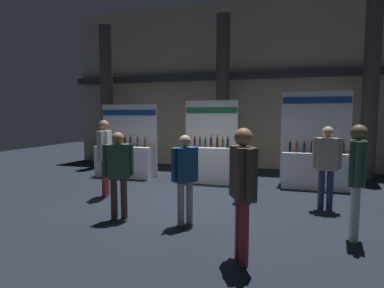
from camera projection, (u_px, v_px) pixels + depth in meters
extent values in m
plane|color=black|center=(191.00, 201.00, 6.83)|extent=(24.96, 24.96, 0.00)
cube|color=tan|center=(227.00, 86.00, 11.20)|extent=(12.48, 0.25, 6.08)
cube|color=#2D2D33|center=(226.00, 76.00, 10.88)|extent=(12.48, 0.20, 0.24)
cylinder|color=#423D38|center=(107.00, 97.00, 11.56)|extent=(0.46, 0.46, 5.32)
cylinder|color=#423D38|center=(223.00, 94.00, 10.30)|extent=(0.46, 0.46, 5.32)
cylinder|color=#423D38|center=(371.00, 91.00, 9.05)|extent=(0.46, 0.46, 5.32)
cube|color=white|center=(125.00, 162.00, 9.46)|extent=(1.83, 0.60, 0.97)
cube|color=white|center=(130.00, 140.00, 9.72)|extent=(1.92, 0.04, 2.28)
cube|color=navy|center=(129.00, 113.00, 9.62)|extent=(1.86, 0.01, 0.18)
cylinder|color=#472D14|center=(104.00, 142.00, 9.58)|extent=(0.07, 0.07, 0.25)
cylinder|color=#472D14|center=(104.00, 137.00, 9.56)|extent=(0.03, 0.03, 0.09)
cylinder|color=red|center=(104.00, 135.00, 9.56)|extent=(0.03, 0.03, 0.02)
cylinder|color=black|center=(109.00, 142.00, 9.44)|extent=(0.07, 0.07, 0.25)
cylinder|color=black|center=(109.00, 137.00, 9.43)|extent=(0.03, 0.03, 0.06)
cylinder|color=red|center=(109.00, 136.00, 9.42)|extent=(0.03, 0.03, 0.02)
cylinder|color=#472D14|center=(118.00, 142.00, 9.46)|extent=(0.07, 0.07, 0.26)
cylinder|color=#472D14|center=(118.00, 137.00, 9.45)|extent=(0.03, 0.03, 0.07)
cylinder|color=gold|center=(118.00, 135.00, 9.44)|extent=(0.03, 0.03, 0.02)
cylinder|color=black|center=(125.00, 142.00, 9.40)|extent=(0.08, 0.08, 0.26)
cylinder|color=black|center=(125.00, 137.00, 9.38)|extent=(0.03, 0.03, 0.06)
cylinder|color=gold|center=(125.00, 136.00, 9.38)|extent=(0.03, 0.03, 0.02)
cylinder|color=black|center=(131.00, 142.00, 9.28)|extent=(0.07, 0.07, 0.27)
cylinder|color=black|center=(130.00, 137.00, 9.26)|extent=(0.03, 0.03, 0.07)
cylinder|color=black|center=(130.00, 135.00, 9.26)|extent=(0.03, 0.03, 0.02)
cylinder|color=#472D14|center=(138.00, 142.00, 9.26)|extent=(0.06, 0.06, 0.27)
cylinder|color=#472D14|center=(137.00, 137.00, 9.25)|extent=(0.03, 0.03, 0.08)
cylinder|color=gold|center=(137.00, 135.00, 9.24)|extent=(0.03, 0.03, 0.02)
cylinder|color=#472D14|center=(145.00, 143.00, 9.19)|extent=(0.07, 0.07, 0.25)
cylinder|color=#472D14|center=(145.00, 138.00, 9.17)|extent=(0.03, 0.03, 0.08)
cylinder|color=gold|center=(145.00, 136.00, 9.17)|extent=(0.03, 0.03, 0.02)
cube|color=white|center=(208.00, 165.00, 8.69)|extent=(1.51, 0.60, 1.02)
cube|color=white|center=(211.00, 140.00, 8.95)|extent=(1.58, 0.04, 2.38)
cube|color=#1E6638|center=(211.00, 110.00, 8.85)|extent=(1.54, 0.01, 0.18)
cylinder|color=black|center=(189.00, 143.00, 8.74)|extent=(0.06, 0.06, 0.24)
cylinder|color=black|center=(189.00, 137.00, 8.72)|extent=(0.03, 0.03, 0.09)
cylinder|color=gold|center=(189.00, 135.00, 8.72)|extent=(0.03, 0.03, 0.02)
cylinder|color=black|center=(195.00, 143.00, 8.70)|extent=(0.06, 0.06, 0.25)
cylinder|color=black|center=(195.00, 137.00, 8.69)|extent=(0.03, 0.03, 0.07)
cylinder|color=gold|center=(195.00, 135.00, 8.68)|extent=(0.03, 0.03, 0.02)
cylinder|color=#19381E|center=(200.00, 143.00, 8.75)|extent=(0.06, 0.06, 0.23)
cylinder|color=#19381E|center=(200.00, 137.00, 8.74)|extent=(0.03, 0.03, 0.09)
cylinder|color=red|center=(200.00, 135.00, 8.73)|extent=(0.03, 0.03, 0.02)
cylinder|color=#19381E|center=(205.00, 143.00, 8.63)|extent=(0.07, 0.07, 0.22)
cylinder|color=#19381E|center=(205.00, 138.00, 8.61)|extent=(0.03, 0.03, 0.08)
cylinder|color=red|center=(205.00, 136.00, 8.61)|extent=(0.03, 0.03, 0.02)
cylinder|color=black|center=(211.00, 143.00, 8.63)|extent=(0.07, 0.07, 0.26)
cylinder|color=black|center=(211.00, 137.00, 8.61)|extent=(0.03, 0.03, 0.08)
cylinder|color=red|center=(211.00, 135.00, 8.61)|extent=(0.03, 0.03, 0.02)
cylinder|color=black|center=(217.00, 143.00, 8.55)|extent=(0.06, 0.06, 0.27)
cylinder|color=black|center=(217.00, 137.00, 8.53)|extent=(0.03, 0.03, 0.07)
cylinder|color=black|center=(217.00, 135.00, 8.53)|extent=(0.03, 0.03, 0.02)
cylinder|color=#472D14|center=(223.00, 144.00, 8.55)|extent=(0.06, 0.06, 0.22)
cylinder|color=#472D14|center=(223.00, 138.00, 8.53)|extent=(0.03, 0.03, 0.08)
cylinder|color=gold|center=(223.00, 136.00, 8.53)|extent=(0.03, 0.03, 0.02)
cylinder|color=black|center=(228.00, 143.00, 8.39)|extent=(0.07, 0.07, 0.26)
cylinder|color=black|center=(228.00, 137.00, 8.37)|extent=(0.03, 0.03, 0.08)
cylinder|color=gold|center=(228.00, 136.00, 8.37)|extent=(0.03, 0.03, 0.02)
cube|color=white|center=(315.00, 170.00, 7.96)|extent=(1.70, 0.60, 0.96)
cube|color=white|center=(315.00, 139.00, 8.21)|extent=(1.79, 0.04, 2.59)
cube|color=navy|center=(316.00, 100.00, 8.09)|extent=(1.74, 0.01, 0.18)
cylinder|color=black|center=(290.00, 147.00, 8.10)|extent=(0.07, 0.07, 0.24)
cylinder|color=black|center=(290.00, 142.00, 8.09)|extent=(0.03, 0.03, 0.07)
cylinder|color=gold|center=(290.00, 140.00, 8.08)|extent=(0.03, 0.03, 0.02)
cylinder|color=#472D14|center=(297.00, 147.00, 7.98)|extent=(0.06, 0.06, 0.27)
cylinder|color=#472D14|center=(297.00, 141.00, 7.96)|extent=(0.03, 0.03, 0.07)
cylinder|color=gold|center=(297.00, 139.00, 7.96)|extent=(0.03, 0.03, 0.02)
cylinder|color=black|center=(304.00, 148.00, 7.92)|extent=(0.07, 0.07, 0.24)
cylinder|color=black|center=(305.00, 142.00, 7.90)|extent=(0.03, 0.03, 0.07)
cylinder|color=red|center=(305.00, 141.00, 7.90)|extent=(0.03, 0.03, 0.02)
cylinder|color=black|center=(312.00, 148.00, 7.87)|extent=(0.08, 0.08, 0.27)
cylinder|color=black|center=(312.00, 141.00, 7.85)|extent=(0.03, 0.03, 0.08)
cylinder|color=gold|center=(312.00, 139.00, 7.85)|extent=(0.03, 0.03, 0.02)
cylinder|color=black|center=(320.00, 148.00, 7.90)|extent=(0.07, 0.07, 0.27)
cylinder|color=black|center=(321.00, 141.00, 7.88)|extent=(0.03, 0.03, 0.08)
cylinder|color=black|center=(321.00, 139.00, 7.87)|extent=(0.03, 0.03, 0.02)
cylinder|color=black|center=(328.00, 147.00, 7.87)|extent=(0.06, 0.06, 0.28)
cylinder|color=black|center=(328.00, 141.00, 7.85)|extent=(0.03, 0.03, 0.08)
cylinder|color=black|center=(328.00, 139.00, 7.85)|extent=(0.03, 0.03, 0.02)
cylinder|color=#19381E|center=(336.00, 149.00, 7.71)|extent=(0.06, 0.06, 0.23)
cylinder|color=#19381E|center=(336.00, 143.00, 7.70)|extent=(0.03, 0.03, 0.07)
cylinder|color=gold|center=(336.00, 142.00, 7.69)|extent=(0.03, 0.03, 0.02)
cylinder|color=#472D14|center=(343.00, 148.00, 7.80)|extent=(0.07, 0.07, 0.25)
cylinder|color=#472D14|center=(344.00, 142.00, 7.78)|extent=(0.03, 0.03, 0.07)
cylinder|color=red|center=(344.00, 140.00, 7.78)|extent=(0.03, 0.03, 0.02)
cylinder|color=#38383D|center=(243.00, 188.00, 6.65)|extent=(0.37, 0.37, 0.66)
torus|color=black|center=(243.00, 173.00, 6.62)|extent=(0.37, 0.37, 0.02)
cylinder|color=maroon|center=(104.00, 179.00, 7.07)|extent=(0.12, 0.12, 0.88)
cylinder|color=maroon|center=(106.00, 178.00, 7.22)|extent=(0.12, 0.12, 0.88)
cube|color=silver|center=(105.00, 145.00, 7.07)|extent=(0.33, 0.41, 0.70)
sphere|color=#8C6647|center=(104.00, 125.00, 7.03)|extent=(0.24, 0.24, 0.24)
cylinder|color=silver|center=(101.00, 146.00, 6.85)|extent=(0.08, 0.08, 0.66)
cylinder|color=silver|center=(108.00, 144.00, 7.30)|extent=(0.08, 0.08, 0.66)
cylinder|color=maroon|center=(240.00, 228.00, 4.03)|extent=(0.12, 0.12, 0.85)
cylinder|color=maroon|center=(244.00, 233.00, 3.84)|extent=(0.12, 0.12, 0.85)
cube|color=#47382D|center=(243.00, 173.00, 3.86)|extent=(0.40, 0.51, 0.68)
sphere|color=#8C6647|center=(243.00, 137.00, 3.82)|extent=(0.23, 0.23, 0.23)
cylinder|color=#47382D|center=(237.00, 168.00, 4.13)|extent=(0.08, 0.08, 0.64)
cylinder|color=#47382D|center=(250.00, 176.00, 3.59)|extent=(0.08, 0.08, 0.64)
cylinder|color=#47382D|center=(114.00, 199.00, 5.55)|extent=(0.12, 0.12, 0.78)
cylinder|color=#47382D|center=(124.00, 198.00, 5.61)|extent=(0.12, 0.12, 0.78)
cube|color=#33563D|center=(118.00, 161.00, 5.52)|extent=(0.44, 0.39, 0.62)
sphere|color=#8C6647|center=(118.00, 138.00, 5.48)|extent=(0.22, 0.22, 0.22)
cylinder|color=#33563D|center=(105.00, 161.00, 5.44)|extent=(0.08, 0.08, 0.59)
cylinder|color=#33563D|center=(131.00, 160.00, 5.58)|extent=(0.08, 0.08, 0.59)
cylinder|color=#ADA393|center=(181.00, 204.00, 5.27)|extent=(0.12, 0.12, 0.77)
cylinder|color=#ADA393|center=(189.00, 202.00, 5.37)|extent=(0.12, 0.12, 0.77)
cube|color=navy|center=(185.00, 165.00, 5.25)|extent=(0.43, 0.44, 0.61)
sphere|color=tan|center=(185.00, 141.00, 5.21)|extent=(0.21, 0.21, 0.21)
cylinder|color=navy|center=(173.00, 165.00, 5.12)|extent=(0.08, 0.08, 0.58)
cylinder|color=navy|center=(196.00, 163.00, 5.38)|extent=(0.08, 0.08, 0.58)
cylinder|color=navy|center=(330.00, 190.00, 6.12)|extent=(0.12, 0.12, 0.82)
cylinder|color=navy|center=(321.00, 190.00, 6.17)|extent=(0.12, 0.12, 0.82)
cube|color=#ADA393|center=(327.00, 154.00, 6.07)|extent=(0.41, 0.26, 0.65)
sphere|color=tan|center=(328.00, 132.00, 6.03)|extent=(0.23, 0.23, 0.23)
cylinder|color=#ADA393|center=(340.00, 154.00, 6.00)|extent=(0.08, 0.08, 0.62)
cylinder|color=#ADA393|center=(314.00, 153.00, 6.15)|extent=(0.08, 0.08, 0.62)
cylinder|color=silver|center=(355.00, 214.00, 4.55)|extent=(0.12, 0.12, 0.87)
cylinder|color=silver|center=(354.00, 211.00, 4.71)|extent=(0.12, 0.12, 0.87)
cube|color=#33563D|center=(357.00, 163.00, 4.56)|extent=(0.28, 0.41, 0.69)
sphere|color=brown|center=(359.00, 132.00, 4.51)|extent=(0.24, 0.24, 0.24)
cylinder|color=#33563D|center=(358.00, 164.00, 4.35)|extent=(0.08, 0.08, 0.65)
cylinder|color=#33563D|center=(356.00, 160.00, 4.77)|extent=(0.08, 0.08, 0.65)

